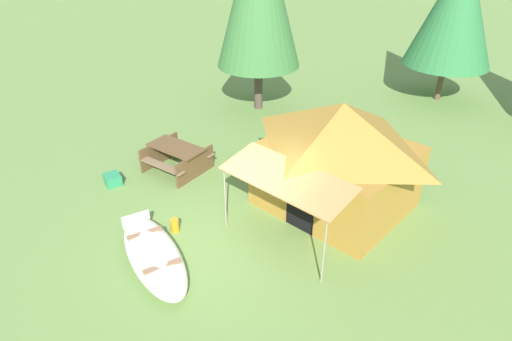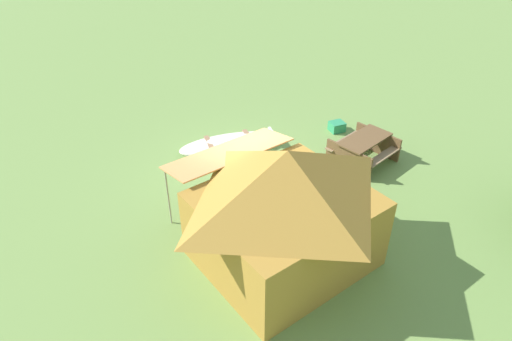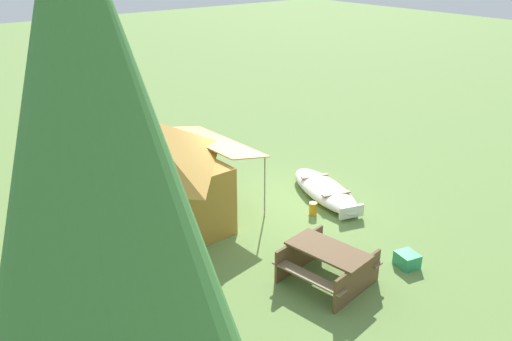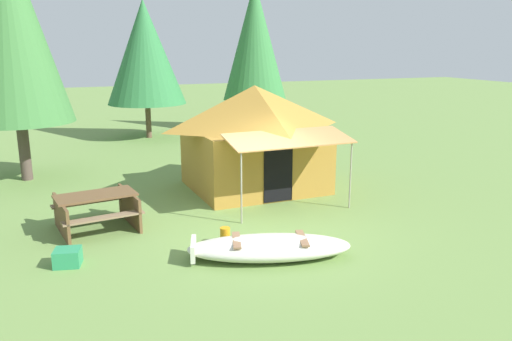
# 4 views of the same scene
# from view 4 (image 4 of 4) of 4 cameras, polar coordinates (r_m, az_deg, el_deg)

# --- Properties ---
(ground_plane) EXTENTS (80.00, 80.00, 0.00)m
(ground_plane) POSITION_cam_4_polar(r_m,az_deg,el_deg) (11.07, 0.89, -6.09)
(ground_plane) COLOR olive
(beached_rowboat) EXTENTS (3.15, 1.84, 0.40)m
(beached_rowboat) POSITION_cam_4_polar(r_m,az_deg,el_deg) (9.36, 1.43, -8.54)
(beached_rowboat) COLOR silver
(beached_rowboat) RESTS_ON ground_plane
(canvas_cabin_tent) EXTENTS (3.64, 4.25, 2.76)m
(canvas_cabin_tent) POSITION_cam_4_polar(r_m,az_deg,el_deg) (13.55, -0.14, 3.89)
(canvas_cabin_tent) COLOR #A87A2F
(canvas_cabin_tent) RESTS_ON ground_plane
(picnic_table) EXTENTS (1.81, 1.72, 0.76)m
(picnic_table) POSITION_cam_4_polar(r_m,az_deg,el_deg) (11.20, -17.39, -3.98)
(picnic_table) COLOR brown
(picnic_table) RESTS_ON ground_plane
(cooler_box) EXTENTS (0.52, 0.49, 0.30)m
(cooler_box) POSITION_cam_4_polar(r_m,az_deg,el_deg) (9.67, -20.28, -9.08)
(cooler_box) COLOR #2B8E5A
(cooler_box) RESTS_ON ground_plane
(fuel_can) EXTENTS (0.27, 0.27, 0.33)m
(fuel_can) POSITION_cam_4_polar(r_m,az_deg,el_deg) (10.03, -3.46, -7.27)
(fuel_can) COLOR orange
(fuel_can) RESTS_ON ground_plane
(pine_tree_back_left) EXTENTS (3.17, 3.17, 5.55)m
(pine_tree_back_left) POSITION_cam_4_polar(r_m,az_deg,el_deg) (21.55, -12.28, 12.76)
(pine_tree_back_left) COLOR brown
(pine_tree_back_left) RESTS_ON ground_plane
(pine_tree_back_right) EXTENTS (2.80, 2.80, 6.48)m
(pine_tree_back_right) POSITION_cam_4_polar(r_m,az_deg,el_deg) (22.99, -0.15, 14.23)
(pine_tree_back_right) COLOR #433E27
(pine_tree_back_right) RESTS_ON ground_plane
(pine_tree_far_center) EXTENTS (2.95, 2.95, 6.93)m
(pine_tree_far_center) POSITION_cam_4_polar(r_m,az_deg,el_deg) (15.69, -25.71, 14.40)
(pine_tree_far_center) COLOR #4E3E37
(pine_tree_far_center) RESTS_ON ground_plane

